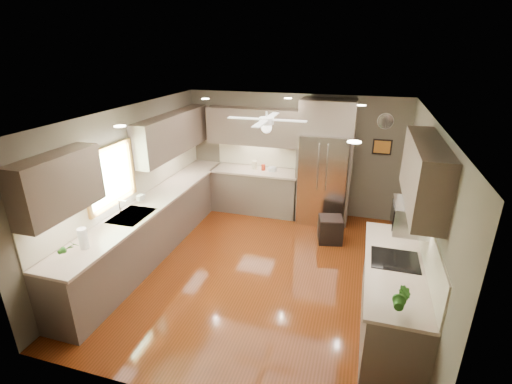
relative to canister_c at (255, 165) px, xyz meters
The scene contains 26 objects.
floor 2.58m from the canister_c, 71.13° to the right, with size 5.00×5.00×0.00m, color #4E210A.
ceiling 2.79m from the canister_c, 71.13° to the right, with size 5.00×5.00×0.00m, color white.
wall_back 0.84m from the canister_c, 18.63° to the left, with size 4.50×4.50×0.00m, color brown.
wall_front 4.81m from the canister_c, 80.82° to the right, with size 4.50×4.50×0.00m, color brown.
wall_left 2.70m from the canister_c, 123.50° to the right, with size 5.00×5.00×0.00m, color brown.
wall_right 3.76m from the canister_c, 36.62° to the right, with size 5.00×5.00×0.00m, color brown.
canister_c is the anchor object (origin of this frame).
canister_d 0.20m from the canister_c, ahead, with size 0.09×0.09×0.13m, color #9B2511.
soap_bottle 2.59m from the canister_c, 120.13° to the right, with size 0.09×0.09×0.19m, color white.
potted_plant_left 4.18m from the canister_c, 106.36° to the right, with size 0.15×0.10×0.28m, color #26611B.
potted_plant_right 4.75m from the canister_c, 55.74° to the right, with size 0.17×0.14×0.31m, color #26611B.
bowl 0.41m from the canister_c, ahead, with size 0.19×0.19×0.05m, color beige.
left_run 2.47m from the canister_c, 119.60° to the right, with size 0.65×4.70×1.45m.
back_run 0.55m from the canister_c, 42.33° to the right, with size 1.85×0.65×1.45m.
uppers 1.75m from the canister_c, 89.06° to the right, with size 4.50×4.70×0.95m.
window 3.15m from the canister_c, 117.94° to the right, with size 0.05×1.12×0.92m.
sink 2.98m from the canister_c, 113.03° to the right, with size 0.50×0.70×0.32m.
refrigerator 1.48m from the canister_c, ahead, with size 1.06×0.75×2.45m.
right_run 4.10m from the canister_c, 48.45° to the right, with size 0.70×2.20×1.45m.
microwave 3.97m from the canister_c, 45.00° to the right, with size 0.43×0.55×0.34m.
ceiling_fan 2.46m from the canister_c, 68.47° to the right, with size 1.18×1.18×0.32m.
recessed_lights 2.46m from the canister_c, 68.48° to the right, with size 2.84×3.14×0.01m.
wall_clock 2.73m from the canister_c, ahead, with size 0.30×0.03×0.30m.
framed_print 2.58m from the canister_c, ahead, with size 0.36×0.03×0.30m.
stool 2.14m from the canister_c, 28.96° to the right, with size 0.50×0.50×0.49m.
paper_towel 3.95m from the canister_c, 107.21° to the right, with size 0.12×0.12×0.30m.
Camera 1 is at (1.38, -4.92, 3.39)m, focal length 26.00 mm.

